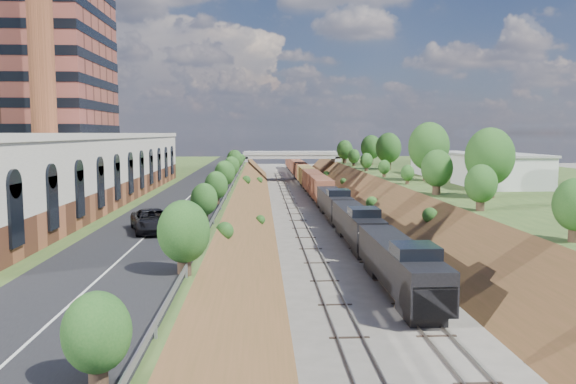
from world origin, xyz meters
name	(u,v)px	position (x,y,z in m)	size (l,w,h in m)	color
platform_left	(81,201)	(-33.00, 60.00, 2.50)	(44.00, 180.00, 5.00)	#365221
platform_right	(539,198)	(33.00, 60.00, 2.50)	(44.00, 180.00, 5.00)	#365221
embankment_left	(238,218)	(-11.00, 60.00, 0.00)	(7.07, 180.00, 7.07)	brown
embankment_right	(390,216)	(11.00, 60.00, 0.00)	(7.07, 180.00, 7.07)	brown
rail_left_track	(297,216)	(-2.60, 60.00, 0.09)	(1.58, 180.00, 0.18)	gray
rail_right_track	(333,216)	(2.60, 60.00, 0.09)	(1.58, 180.00, 0.18)	gray
road	(206,182)	(-15.50, 60.00, 5.05)	(8.00, 180.00, 0.10)	black
guardrail	(235,179)	(-11.40, 59.80, 5.55)	(0.10, 171.00, 0.70)	#99999E
commercial_building	(59,168)	(-28.00, 38.00, 8.51)	(14.30, 62.30, 7.00)	brown
smokestack	(40,32)	(-36.00, 56.00, 25.00)	(3.20, 3.20, 40.00)	brown
overpass	(291,161)	(0.00, 122.00, 4.92)	(24.50, 8.30, 7.40)	gray
white_building_near	(500,172)	(23.50, 52.00, 7.00)	(9.00, 12.00, 4.00)	silver
white_building_far	(442,164)	(23.00, 74.00, 6.80)	(8.00, 10.00, 3.60)	silver
tree_right_large	(490,157)	(17.00, 40.00, 9.38)	(5.25, 5.25, 7.61)	#473323
tree_left_crest	(204,204)	(-11.80, 20.00, 7.04)	(2.45, 2.45, 3.55)	#473323
freight_train	(309,178)	(2.60, 98.70, 2.56)	(2.94, 165.96, 4.55)	black
suv	(152,221)	(-15.35, 19.78, 5.89)	(2.62, 5.69, 1.58)	black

